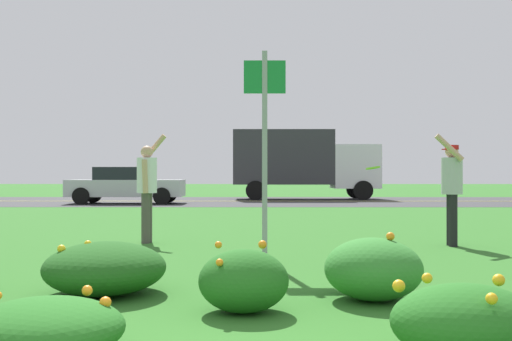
{
  "coord_description": "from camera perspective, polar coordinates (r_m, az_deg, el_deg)",
  "views": [
    {
      "loc": [
        0.43,
        -2.5,
        1.18
      ],
      "look_at": [
        0.38,
        8.13,
        1.24
      ],
      "focal_mm": 44.59,
      "sensor_mm": 36.0,
      "label": 1
    }
  ],
  "objects": [
    {
      "name": "person_thrower_white_shirt",
      "position": [
        11.02,
        -9.75,
        -1.22
      ],
      "size": [
        0.48,
        0.5,
        1.88
      ],
      "color": "silver",
      "rests_on": "ground"
    },
    {
      "name": "highway_strip",
      "position": [
        27.45,
        -0.61,
        -2.77
      ],
      "size": [
        120.0,
        9.89,
        0.01
      ],
      "primitive_type": "cube",
      "color": "#38383A",
      "rests_on": "ground"
    },
    {
      "name": "daylily_clump_mid_right",
      "position": [
        6.45,
        -13.4,
        -8.51
      ],
      "size": [
        1.19,
        1.3,
        0.53
      ],
      "color": "#1E5619",
      "rests_on": "ground"
    },
    {
      "name": "sign_post_near_path",
      "position": [
        8.53,
        0.78,
        3.22
      ],
      "size": [
        0.56,
        0.1,
        2.83
      ],
      "color": "#93969B",
      "rests_on": "ground"
    },
    {
      "name": "box_truck_white",
      "position": [
        29.72,
        4.19,
        0.89
      ],
      "size": [
        6.7,
        2.46,
        3.2
      ],
      "color": "silver",
      "rests_on": "ground"
    },
    {
      "name": "ground_plane",
      "position": [
        15.02,
        -1.36,
        -4.81
      ],
      "size": [
        120.0,
        120.0,
        0.0
      ],
      "primitive_type": "plane",
      "color": "#2D6B23"
    },
    {
      "name": "car_silver_center_left",
      "position": [
        25.75,
        -11.6,
        -1.28
      ],
      "size": [
        4.5,
        2.0,
        1.45
      ],
      "color": "#B7BABF",
      "rests_on": "ground"
    },
    {
      "name": "daylily_clump_front_center",
      "position": [
        4.33,
        18.31,
        -12.77
      ],
      "size": [
        0.95,
        0.84,
        0.52
      ],
      "color": "#23661E",
      "rests_on": "ground"
    },
    {
      "name": "person_catcher_red_cap_gray_shirt",
      "position": [
        10.86,
        17.14,
        -1.16
      ],
      "size": [
        0.5,
        0.5,
        1.83
      ],
      "color": "#B2B2B7",
      "rests_on": "ground"
    },
    {
      "name": "highway_center_stripe",
      "position": [
        27.45,
        -0.61,
        -2.76
      ],
      "size": [
        120.0,
        0.16,
        0.0
      ],
      "primitive_type": "cube",
      "color": "yellow",
      "rests_on": "ground"
    },
    {
      "name": "daylily_clump_front_left",
      "position": [
        5.47,
        -1.12,
        -9.86
      ],
      "size": [
        0.77,
        0.74,
        0.59
      ],
      "color": "#23661E",
      "rests_on": "ground"
    },
    {
      "name": "daylily_clump_near_camera",
      "position": [
        4.37,
        -18.37,
        -13.3
      ],
      "size": [
        1.01,
        0.99,
        0.41
      ],
      "color": "#23661E",
      "rests_on": "ground"
    },
    {
      "name": "frisbee_lime",
      "position": [
        10.4,
        10.45,
        0.23
      ],
      "size": [
        0.24,
        0.24,
        0.08
      ],
      "color": "#8CD133"
    },
    {
      "name": "daylily_clump_mid_center",
      "position": [
        6.09,
        10.48,
        -8.67
      ],
      "size": [
        0.91,
        0.96,
        0.64
      ],
      "color": "#337F2D",
      "rests_on": "ground"
    }
  ]
}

